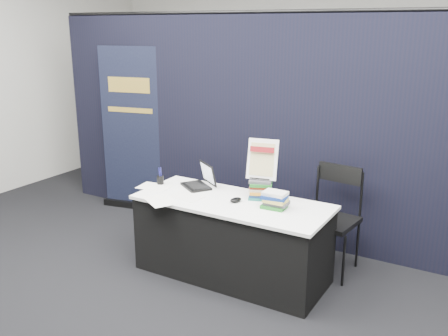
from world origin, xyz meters
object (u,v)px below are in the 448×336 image
at_px(display_table, 232,238).
at_px(info_sign, 262,160).
at_px(laptop, 198,181).
at_px(book_stack_tall, 260,189).
at_px(pullup_banner, 132,139).
at_px(stacking_chair, 332,215).
at_px(book_stack_short, 276,200).

bearing_deg(display_table, info_sign, 46.97).
xyz_separation_m(laptop, info_sign, (0.69, 0.01, 0.31)).
bearing_deg(book_stack_tall, pullup_banner, 160.53).
xyz_separation_m(book_stack_tall, pullup_banner, (-2.17, 0.77, 0.07)).
bearing_deg(display_table, laptop, 158.56).
relative_size(info_sign, stacking_chair, 0.38).
bearing_deg(stacking_chair, laptop, -155.44).
xyz_separation_m(pullup_banner, stacking_chair, (2.73, -0.36, -0.35)).
bearing_deg(laptop, book_stack_tall, 32.70).
distance_m(info_sign, pullup_banner, 2.31).
relative_size(display_table, book_stack_short, 8.32).
xyz_separation_m(display_table, stacking_chair, (0.75, 0.59, 0.19)).
relative_size(book_stack_short, stacking_chair, 0.21).
bearing_deg(book_stack_short, info_sign, 141.55).
bearing_deg(info_sign, book_stack_tall, -102.24).
xyz_separation_m(info_sign, pullup_banner, (-2.17, 0.74, -0.20)).
xyz_separation_m(book_stack_short, info_sign, (-0.23, 0.18, 0.29)).
relative_size(display_table, stacking_chair, 1.78).
relative_size(book_stack_tall, stacking_chair, 0.23).
xyz_separation_m(laptop, stacking_chair, (1.25, 0.39, -0.24)).
xyz_separation_m(book_stack_short, pullup_banner, (-2.40, 0.92, 0.08)).
bearing_deg(pullup_banner, book_stack_tall, -30.87).
relative_size(display_table, pullup_banner, 0.88).
relative_size(display_table, laptop, 4.58).
height_order(display_table, stacking_chair, stacking_chair).
relative_size(laptop, stacking_chair, 0.39).
bearing_deg(pullup_banner, display_table, -36.97).
bearing_deg(book_stack_tall, book_stack_short, -33.39).
xyz_separation_m(display_table, info_sign, (0.20, 0.21, 0.74)).
relative_size(book_stack_short, info_sign, 0.57).
height_order(laptop, info_sign, info_sign).
height_order(display_table, book_stack_short, book_stack_short).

